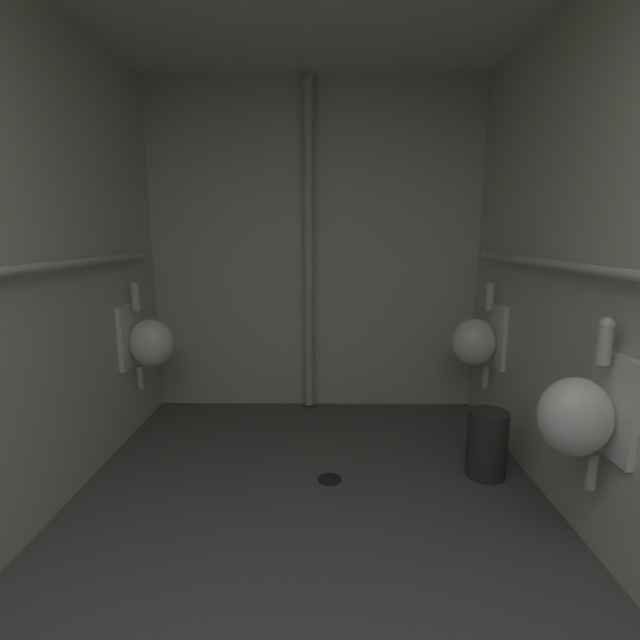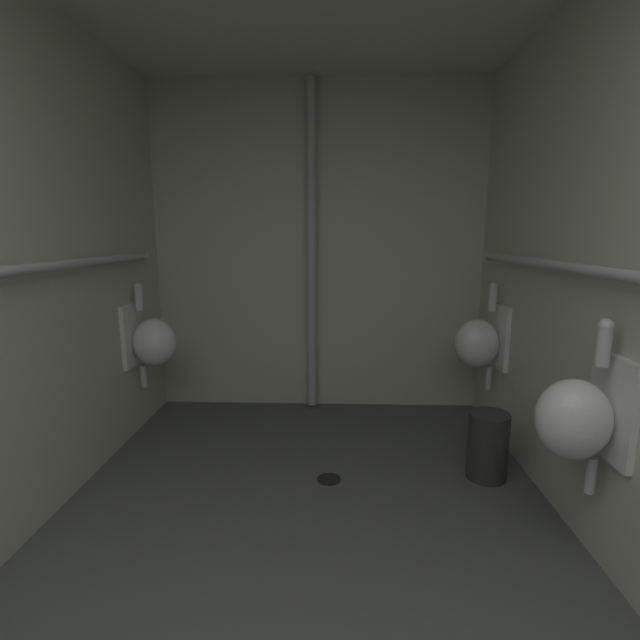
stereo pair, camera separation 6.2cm
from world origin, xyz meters
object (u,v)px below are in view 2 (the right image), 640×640
urinal_left_mid (152,341)px  urinal_right_far (480,342)px  standpipe_back_wall (312,251)px  urinal_right_mid (579,416)px  floor_drain (329,479)px  waste_bin (488,446)px

urinal_left_mid → urinal_right_far: (2.30, 0.05, 0.00)m
standpipe_back_wall → urinal_left_mid: bearing=-155.8°
urinal_right_mid → standpipe_back_wall: 2.22m
floor_drain → standpipe_back_wall: bearing=97.9°
floor_drain → urinal_right_far: bearing=33.2°
urinal_left_mid → standpipe_back_wall: 1.35m
urinal_left_mid → urinal_right_mid: bearing=-28.9°
standpipe_back_wall → floor_drain: standpipe_back_wall is taller
urinal_right_far → urinal_right_mid: bearing=-90.0°
waste_bin → urinal_left_mid: bearing=165.4°
urinal_right_mid → floor_drain: urinal_right_mid is taller
urinal_left_mid → floor_drain: bearing=-26.7°
urinal_right_mid → urinal_right_far: same height
urinal_left_mid → urinal_right_far: bearing=1.2°
urinal_right_mid → standpipe_back_wall: bearing=124.1°
urinal_left_mid → urinal_right_far: 2.30m
standpipe_back_wall → waste_bin: standpipe_back_wall is taller
urinal_left_mid → urinal_right_mid: 2.63m
standpipe_back_wall → waste_bin: (1.09, -1.07, -1.08)m
floor_drain → waste_bin: 0.95m
urinal_left_mid → floor_drain: size_ratio=5.39×
floor_drain → urinal_right_mid: bearing=-31.5°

